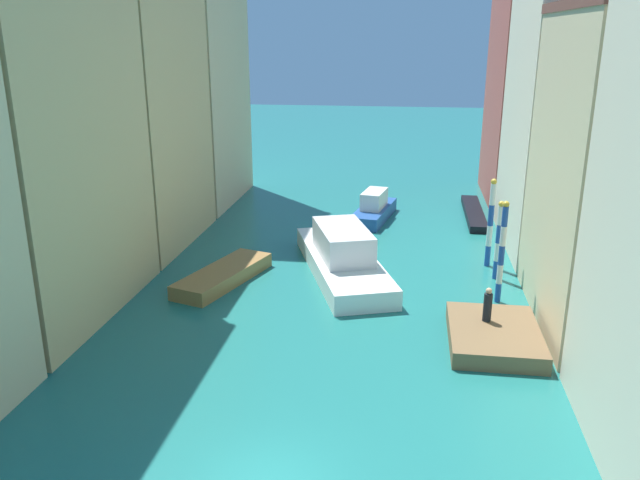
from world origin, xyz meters
name	(u,v)px	position (x,y,z in m)	size (l,w,h in m)	color
ground_plane	(350,233)	(0.00, 24.50, 0.00)	(154.00, 154.00, 0.00)	#1E6B66
building_left_1	(24,126)	(-12.79, 10.51, 8.57)	(6.61, 11.12, 17.12)	#DBB77A
building_left_2	(131,118)	(-12.79, 21.25, 7.61)	(6.61, 10.27, 15.20)	#DBB77A
building_left_3	(188,48)	(-12.79, 31.83, 11.32)	(6.61, 10.54, 22.61)	beige
building_right_1	(630,171)	(12.79, 13.06, 6.83)	(6.61, 10.60, 13.64)	beige
building_right_2	(579,65)	(12.79, 23.82, 10.69)	(6.61, 10.75, 21.35)	beige
building_right_3	(538,89)	(12.79, 35.20, 8.42)	(6.61, 11.33, 16.82)	#B25147
waterfront_dock	(494,336)	(7.40, 9.98, 0.36)	(3.69, 5.02, 0.71)	brown
person_on_dock	(488,306)	(7.13, 10.64, 1.41)	(0.36, 0.36, 1.50)	black
mooring_pole_0	(502,252)	(8.09, 14.48, 2.55)	(0.31, 0.31, 5.01)	#1E479E
mooring_pole_1	(498,240)	(8.35, 17.64, 2.16)	(0.32, 0.32, 4.22)	#1E479E
mooring_pole_2	(490,222)	(8.12, 19.57, 2.53)	(0.33, 0.33, 4.95)	#1E479E
vaporetto_white	(343,257)	(0.27, 17.28, 0.95)	(6.59, 11.29, 2.58)	white
gondola_black	(474,213)	(8.26, 29.81, 0.24)	(1.23, 8.56, 0.49)	black
motorboat_0	(223,275)	(-5.73, 15.09, 0.37)	(3.93, 6.79, 0.74)	olive
motorboat_1	(374,209)	(1.29, 28.04, 0.74)	(2.99, 6.45, 2.04)	#234C93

